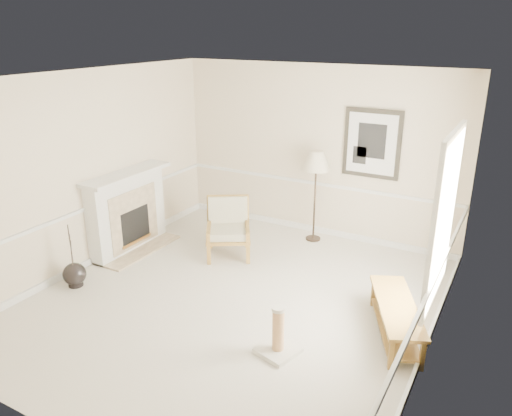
{
  "coord_description": "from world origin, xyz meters",
  "views": [
    {
      "loc": [
        3.12,
        -4.97,
        3.46
      ],
      "look_at": [
        -0.03,
        0.7,
        1.09
      ],
      "focal_mm": 35.0,
      "sensor_mm": 36.0,
      "label": 1
    }
  ],
  "objects_px": {
    "bench": "(396,314)",
    "scratching_post": "(278,339)",
    "floor_vase": "(75,275)",
    "armchair": "(228,225)",
    "floor_lamp": "(316,163)"
  },
  "relations": [
    {
      "from": "bench",
      "to": "scratching_post",
      "type": "distance_m",
      "value": 1.45
    },
    {
      "from": "floor_vase",
      "to": "armchair",
      "type": "relative_size",
      "value": 0.96
    },
    {
      "from": "floor_vase",
      "to": "scratching_post",
      "type": "height_order",
      "value": "floor_vase"
    },
    {
      "from": "armchair",
      "to": "floor_vase",
      "type": "bearing_deg",
      "value": -155.19
    },
    {
      "from": "bench",
      "to": "scratching_post",
      "type": "bearing_deg",
      "value": -136.73
    },
    {
      "from": "armchair",
      "to": "floor_lamp",
      "type": "xyz_separation_m",
      "value": [
        0.99,
        1.16,
        0.87
      ]
    },
    {
      "from": "floor_vase",
      "to": "scratching_post",
      "type": "bearing_deg",
      "value": 0.28
    },
    {
      "from": "floor_vase",
      "to": "floor_lamp",
      "type": "relative_size",
      "value": 0.61
    },
    {
      "from": "floor_lamp",
      "to": "bench",
      "type": "xyz_separation_m",
      "value": [
        1.95,
        -2.14,
        -1.08
      ]
    },
    {
      "from": "bench",
      "to": "floor_lamp",
      "type": "bearing_deg",
      "value": 132.32
    },
    {
      "from": "armchair",
      "to": "bench",
      "type": "relative_size",
      "value": 0.66
    },
    {
      "from": "floor_lamp",
      "to": "scratching_post",
      "type": "bearing_deg",
      "value": -74.05
    },
    {
      "from": "armchair",
      "to": "scratching_post",
      "type": "distance_m",
      "value": 2.74
    },
    {
      "from": "bench",
      "to": "scratching_post",
      "type": "xyz_separation_m",
      "value": [
        -1.05,
        -0.99,
        -0.09
      ]
    },
    {
      "from": "floor_vase",
      "to": "armchair",
      "type": "xyz_separation_m",
      "value": [
        1.31,
        1.98,
        0.32
      ]
    }
  ]
}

